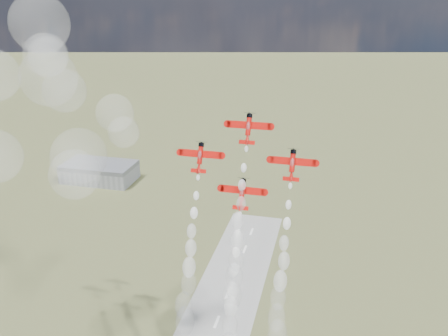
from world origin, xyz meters
TOP-DOWN VIEW (x-y plane):
  - hangar at (-120.00, 180.00)m, footprint 50.00×28.00m
  - plane_lead at (17.81, 17.71)m, footprint 12.27×6.02m
  - plane_left at (4.91, 13.87)m, footprint 12.27×6.02m
  - plane_right at (30.70, 13.87)m, footprint 12.27×6.02m
  - plane_slot at (17.81, 10.03)m, footprint 12.27×6.02m
  - smoke_trail_lead at (17.86, 1.69)m, footprint 5.14×19.83m
  - smoke_trail_left at (5.12, -1.97)m, footprint 5.79×19.89m
  - smoke_trail_right at (30.55, -2.06)m, footprint 5.49×19.52m
  - smoke_trail_slot at (17.75, -5.94)m, footprint 5.69×19.81m
  - drifted_smoke_cloud at (-47.53, 22.81)m, footprint 52.89×35.25m

SIDE VIEW (x-z plane):
  - hangar at x=-120.00m, z-range 0.00..13.00m
  - smoke_trail_slot at x=17.75m, z-range 24.54..63.61m
  - smoke_trail_left at x=5.12m, z-range 32.81..71.75m
  - smoke_trail_right at x=30.55m, z-range 32.91..71.89m
  - smoke_trail_lead at x=17.86m, z-range 40.64..80.07m
  - plane_slot at x=17.81m, z-range 74.00..82.19m
  - plane_left at x=4.91m, z-range 82.16..90.35m
  - plane_right at x=30.70m, z-range 82.16..90.35m
  - plane_lead at x=17.81m, z-range 90.33..98.52m
  - drifted_smoke_cloud at x=-47.53m, z-range 67.06..126.55m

